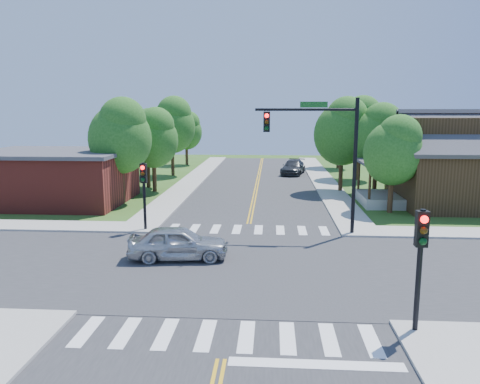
# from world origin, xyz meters

# --- Properties ---
(ground) EXTENTS (100.00, 100.00, 0.00)m
(ground) POSITION_xyz_m (0.00, 0.00, 0.00)
(ground) COLOR #33531A
(ground) RESTS_ON ground
(road_ns) EXTENTS (10.00, 90.00, 0.04)m
(road_ns) POSITION_xyz_m (0.00, 0.00, 0.02)
(road_ns) COLOR #2D2D30
(road_ns) RESTS_ON ground
(road_ew) EXTENTS (90.00, 10.00, 0.04)m
(road_ew) POSITION_xyz_m (0.00, 0.00, 0.03)
(road_ew) COLOR #2D2D30
(road_ew) RESTS_ON ground
(intersection_patch) EXTENTS (10.20, 10.20, 0.06)m
(intersection_patch) POSITION_xyz_m (0.00, 0.00, 0.00)
(intersection_patch) COLOR #2D2D30
(intersection_patch) RESTS_ON ground
(sidewalk_ne) EXTENTS (40.00, 40.00, 0.14)m
(sidewalk_ne) POSITION_xyz_m (15.82, 15.82, 0.07)
(sidewalk_ne) COLOR #9E9B93
(sidewalk_ne) RESTS_ON ground
(sidewalk_nw) EXTENTS (40.00, 40.00, 0.14)m
(sidewalk_nw) POSITION_xyz_m (-15.82, 15.82, 0.07)
(sidewalk_nw) COLOR #9E9B93
(sidewalk_nw) RESTS_ON ground
(crosswalk_north) EXTENTS (8.85, 2.00, 0.01)m
(crosswalk_north) POSITION_xyz_m (0.00, 6.20, 0.05)
(crosswalk_north) COLOR white
(crosswalk_north) RESTS_ON ground
(crosswalk_south) EXTENTS (8.85, 2.00, 0.01)m
(crosswalk_south) POSITION_xyz_m (0.00, -6.20, 0.05)
(crosswalk_south) COLOR white
(crosswalk_south) RESTS_ON ground
(centerline) EXTENTS (0.30, 90.00, 0.01)m
(centerline) POSITION_xyz_m (0.00, 0.00, 0.05)
(centerline) COLOR gold
(centerline) RESTS_ON ground
(stop_bar) EXTENTS (4.60, 0.45, 0.09)m
(stop_bar) POSITION_xyz_m (2.50, -7.60, 0.00)
(stop_bar) COLOR white
(stop_bar) RESTS_ON ground
(signal_mast_ne) EXTENTS (5.30, 0.42, 7.20)m
(signal_mast_ne) POSITION_xyz_m (3.91, 5.59, 4.85)
(signal_mast_ne) COLOR black
(signal_mast_ne) RESTS_ON ground
(signal_pole_se) EXTENTS (0.34, 0.42, 3.80)m
(signal_pole_se) POSITION_xyz_m (5.60, -5.62, 2.66)
(signal_pole_se) COLOR black
(signal_pole_se) RESTS_ON ground
(signal_pole_nw) EXTENTS (0.34, 0.42, 3.80)m
(signal_pole_nw) POSITION_xyz_m (-5.60, 5.58, 2.66)
(signal_pole_nw) COLOR black
(signal_pole_nw) RESTS_ON ground
(house_ne) EXTENTS (13.05, 8.80, 7.11)m
(house_ne) POSITION_xyz_m (15.11, 14.23, 3.33)
(house_ne) COLOR black
(house_ne) RESTS_ON ground
(building_nw) EXTENTS (10.40, 8.40, 3.73)m
(building_nw) POSITION_xyz_m (-14.20, 13.20, 1.88)
(building_nw) COLOR maroon
(building_nw) RESTS_ON ground
(tree_e_a) EXTENTS (3.72, 3.53, 6.33)m
(tree_e_a) POSITION_xyz_m (9.06, 11.35, 4.14)
(tree_e_a) COLOR #382314
(tree_e_a) RESTS_ON ground
(tree_e_b) EXTENTS (4.22, 4.01, 7.17)m
(tree_e_b) POSITION_xyz_m (9.43, 17.81, 4.70)
(tree_e_b) COLOR #382314
(tree_e_b) RESTS_ON ground
(tree_e_c) EXTENTS (4.67, 4.44, 7.94)m
(tree_e_c) POSITION_xyz_m (9.47, 25.94, 5.20)
(tree_e_c) COLOR #382314
(tree_e_c) RESTS_ON ground
(tree_e_d) EXTENTS (4.43, 4.20, 7.52)m
(tree_e_d) POSITION_xyz_m (8.93, 34.80, 4.93)
(tree_e_d) COLOR #382314
(tree_e_d) RESTS_ON ground
(tree_w_a) EXTENTS (4.41, 4.19, 7.50)m
(tree_w_a) POSITION_xyz_m (-9.26, 13.26, 4.91)
(tree_w_a) COLOR #382314
(tree_w_a) RESTS_ON ground
(tree_w_b) EXTENTS (3.97, 3.77, 6.74)m
(tree_w_b) POSITION_xyz_m (-9.18, 20.10, 4.42)
(tree_w_b) COLOR #382314
(tree_w_b) RESTS_ON ground
(tree_w_c) EXTENTS (4.69, 4.46, 7.98)m
(tree_w_c) POSITION_xyz_m (-8.64, 27.57, 5.22)
(tree_w_c) COLOR #382314
(tree_w_c) RESTS_ON ground
(tree_w_d) EXTENTS (3.80, 3.61, 6.47)m
(tree_w_d) POSITION_xyz_m (-8.92, 36.97, 4.23)
(tree_w_d) COLOR #382314
(tree_w_d) RESTS_ON ground
(tree_house) EXTENTS (4.51, 4.28, 7.66)m
(tree_house) POSITION_xyz_m (6.94, 18.90, 5.02)
(tree_house) COLOR #382314
(tree_house) RESTS_ON ground
(tree_bldg) EXTENTS (4.02, 3.82, 6.83)m
(tree_bldg) POSITION_xyz_m (-8.17, 18.17, 4.47)
(tree_bldg) COLOR #382314
(tree_bldg) RESTS_ON ground
(car_silver) EXTENTS (2.78, 4.79, 1.49)m
(car_silver) POSITION_xyz_m (-2.81, 0.82, 0.75)
(car_silver) COLOR #AFB2B6
(car_silver) RESTS_ON ground
(car_dgrey) EXTENTS (4.02, 5.77, 1.44)m
(car_dgrey) POSITION_xyz_m (3.50, 29.10, 0.72)
(car_dgrey) COLOR #2D2F33
(car_dgrey) RESTS_ON ground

